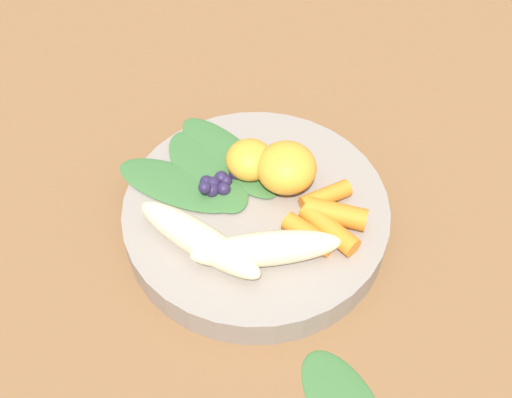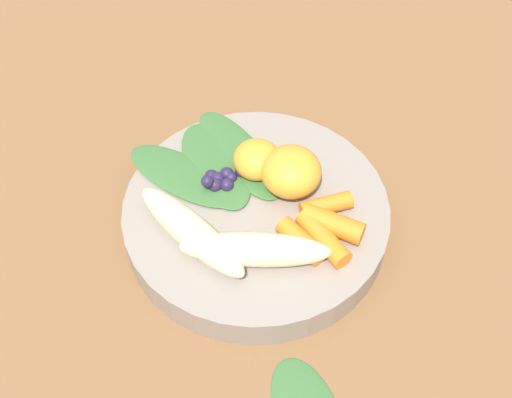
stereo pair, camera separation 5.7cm
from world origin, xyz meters
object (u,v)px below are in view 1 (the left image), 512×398
Objects in this scene: bowl at (256,217)px; orange_segment_near at (250,160)px; banana_peeled_right at (199,239)px; banana_peeled_left at (266,249)px.

orange_segment_near reaches higher than bowl.
banana_peeled_right is (-0.02, -0.06, 0.03)m from bowl.
banana_peeled_right is at bearing 163.49° from banana_peeled_left.
banana_peeled_right is at bearing -89.26° from orange_segment_near.
banana_peeled_left is at bearing -55.15° from orange_segment_near.
bowl is 1.91× the size of banana_peeled_left.
bowl is 0.07m from banana_peeled_right.
orange_segment_near reaches higher than banana_peeled_left.
banana_peeled_left is at bearing -54.97° from bowl.
banana_peeled_left is 1.00× the size of banana_peeled_right.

